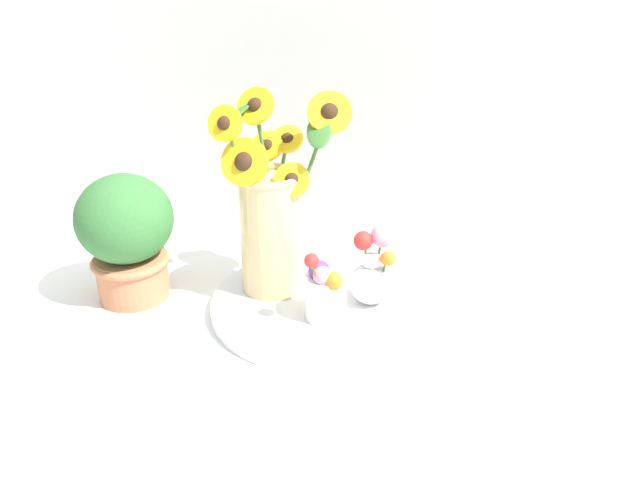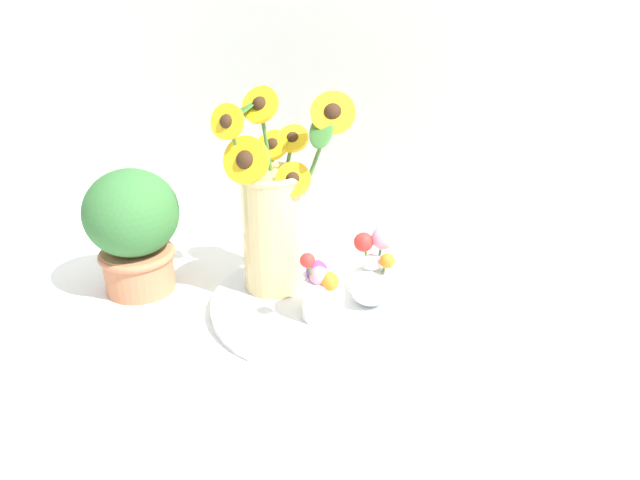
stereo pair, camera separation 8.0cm
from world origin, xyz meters
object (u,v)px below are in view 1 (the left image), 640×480
object	(u,v)px
serving_tray	(320,304)
vase_bulb_right	(372,273)
potted_plant	(127,234)
mason_jar_sunflowers	(271,216)
vase_small_center	(325,291)

from	to	relation	value
serving_tray	vase_bulb_right	xyz separation A→B (m)	(0.09, 0.02, 0.07)
serving_tray	potted_plant	distance (m)	0.39
mason_jar_sunflowers	potted_plant	world-z (taller)	mason_jar_sunflowers
mason_jar_sunflowers	vase_small_center	size ratio (longest dim) A/B	2.72
mason_jar_sunflowers	vase_small_center	distance (m)	0.18
vase_bulb_right	potted_plant	world-z (taller)	potted_plant
mason_jar_sunflowers	potted_plant	xyz separation A→B (m)	(-0.26, -0.08, -0.04)
mason_jar_sunflowers	serving_tray	bearing A→B (deg)	-11.97
serving_tray	mason_jar_sunflowers	size ratio (longest dim) A/B	1.08
mason_jar_sunflowers	vase_small_center	bearing A→B (deg)	-31.92
serving_tray	mason_jar_sunflowers	world-z (taller)	mason_jar_sunflowers
vase_small_center	vase_bulb_right	distance (m)	0.11
potted_plant	serving_tray	bearing A→B (deg)	9.17
potted_plant	vase_small_center	bearing A→B (deg)	0.04
vase_bulb_right	potted_plant	distance (m)	0.47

